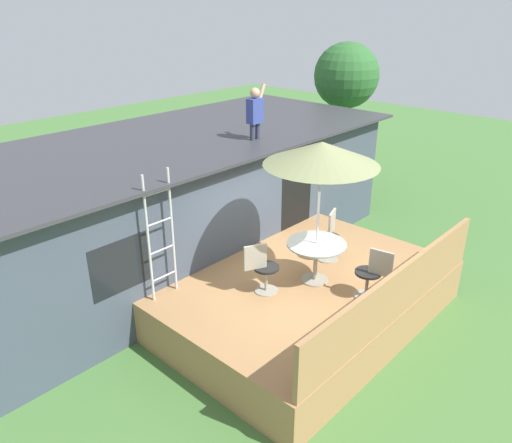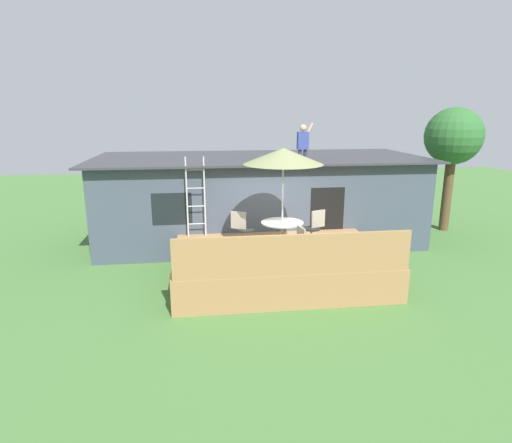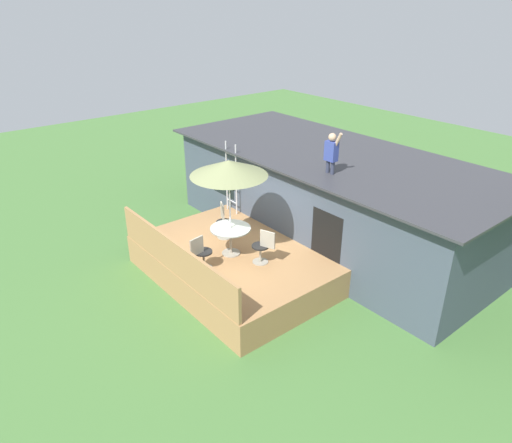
{
  "view_description": "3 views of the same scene",
  "coord_description": "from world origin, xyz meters",
  "px_view_note": "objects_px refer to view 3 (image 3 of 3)",
  "views": [
    {
      "loc": [
        -6.32,
        -4.64,
        5.38
      ],
      "look_at": [
        -0.14,
        1.09,
        1.64
      ],
      "focal_mm": 34.89,
      "sensor_mm": 36.0,
      "label": 1
    },
    {
      "loc": [
        -1.9,
        -10.08,
        4.19
      ],
      "look_at": [
        -0.48,
        0.75,
        1.34
      ],
      "focal_mm": 29.93,
      "sensor_mm": 36.0,
      "label": 2
    },
    {
      "loc": [
        8.7,
        -6.43,
        6.88
      ],
      "look_at": [
        -0.11,
        0.8,
        1.37
      ],
      "focal_mm": 32.95,
      "sensor_mm": 36.0,
      "label": 3
    }
  ],
  "objects_px": {
    "step_ladder": "(231,178)",
    "person_figure": "(332,150)",
    "patio_chair_right": "(263,247)",
    "patio_umbrella": "(229,168)",
    "patio_table": "(231,233)",
    "patio_chair_near": "(201,253)",
    "patio_chair_left": "(224,221)"
  },
  "relations": [
    {
      "from": "step_ladder",
      "to": "person_figure",
      "type": "height_order",
      "value": "person_figure"
    },
    {
      "from": "person_figure",
      "to": "patio_chair_left",
      "type": "xyz_separation_m",
      "value": [
        -1.98,
        -2.0,
        -2.1
      ]
    },
    {
      "from": "patio_umbrella",
      "to": "patio_chair_near",
      "type": "height_order",
      "value": "patio_umbrella"
    },
    {
      "from": "patio_chair_left",
      "to": "patio_chair_near",
      "type": "distance_m",
      "value": 1.82
    },
    {
      "from": "person_figure",
      "to": "patio_chair_left",
      "type": "relative_size",
      "value": 1.21
    },
    {
      "from": "patio_umbrella",
      "to": "patio_chair_left",
      "type": "xyz_separation_m",
      "value": [
        -0.92,
        0.44,
        -1.89
      ]
    },
    {
      "from": "patio_chair_near",
      "to": "patio_chair_left",
      "type": "bearing_deg",
      "value": 27.04
    },
    {
      "from": "patio_umbrella",
      "to": "person_figure",
      "type": "distance_m",
      "value": 2.66
    },
    {
      "from": "patio_chair_left",
      "to": "patio_umbrella",
      "type": "bearing_deg",
      "value": 0.0
    },
    {
      "from": "patio_table",
      "to": "patio_umbrella",
      "type": "xyz_separation_m",
      "value": [
        0.0,
        0.0,
        1.76
      ]
    },
    {
      "from": "step_ladder",
      "to": "person_figure",
      "type": "relative_size",
      "value": 1.98
    },
    {
      "from": "step_ladder",
      "to": "patio_chair_left",
      "type": "height_order",
      "value": "step_ladder"
    },
    {
      "from": "patio_umbrella",
      "to": "person_figure",
      "type": "relative_size",
      "value": 2.29
    },
    {
      "from": "patio_chair_right",
      "to": "patio_chair_near",
      "type": "distance_m",
      "value": 1.53
    },
    {
      "from": "patio_table",
      "to": "step_ladder",
      "type": "relative_size",
      "value": 0.47
    },
    {
      "from": "step_ladder",
      "to": "patio_chair_right",
      "type": "bearing_deg",
      "value": -22.96
    },
    {
      "from": "patio_umbrella",
      "to": "patio_chair_near",
      "type": "relative_size",
      "value": 2.76
    },
    {
      "from": "patio_table",
      "to": "patio_chair_right",
      "type": "xyz_separation_m",
      "value": [
        0.89,
        0.33,
        -0.13
      ]
    },
    {
      "from": "step_ladder",
      "to": "patio_table",
      "type": "bearing_deg",
      "value": -37.33
    },
    {
      "from": "patio_table",
      "to": "step_ladder",
      "type": "bearing_deg",
      "value": 142.67
    },
    {
      "from": "patio_table",
      "to": "person_figure",
      "type": "bearing_deg",
      "value": 66.46
    },
    {
      "from": "patio_chair_right",
      "to": "patio_table",
      "type": "bearing_deg",
      "value": 0.0
    },
    {
      "from": "person_figure",
      "to": "patio_chair_right",
      "type": "height_order",
      "value": "person_figure"
    },
    {
      "from": "patio_umbrella",
      "to": "person_figure",
      "type": "height_order",
      "value": "person_figure"
    },
    {
      "from": "patio_table",
      "to": "patio_chair_left",
      "type": "xyz_separation_m",
      "value": [
        -0.92,
        0.44,
        -0.13
      ]
    },
    {
      "from": "step_ladder",
      "to": "patio_chair_near",
      "type": "relative_size",
      "value": 2.39
    },
    {
      "from": "patio_umbrella",
      "to": "patio_chair_left",
      "type": "relative_size",
      "value": 2.76
    },
    {
      "from": "person_figure",
      "to": "patio_chair_right",
      "type": "xyz_separation_m",
      "value": [
        -0.17,
        -2.1,
        -2.1
      ]
    },
    {
      "from": "patio_chair_near",
      "to": "patio_umbrella",
      "type": "bearing_deg",
      "value": -0.0
    },
    {
      "from": "patio_umbrella",
      "to": "patio_chair_right",
      "type": "bearing_deg",
      "value": 20.54
    },
    {
      "from": "patio_table",
      "to": "step_ladder",
      "type": "xyz_separation_m",
      "value": [
        -2.1,
        1.6,
        0.51
      ]
    },
    {
      "from": "patio_umbrella",
      "to": "step_ladder",
      "type": "height_order",
      "value": "patio_umbrella"
    }
  ]
}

